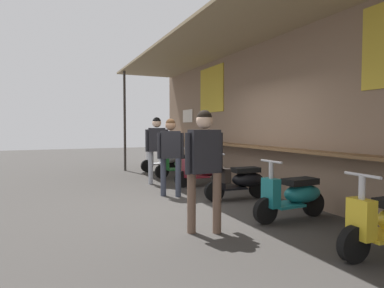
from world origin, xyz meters
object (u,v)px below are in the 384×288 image
at_px(scooter_green, 181,164).
at_px(scooter_maroon, 205,171).
at_px(scooter_silver, 163,159).
at_px(shopper_passing, 171,149).
at_px(scooter_black, 240,180).
at_px(shopper_with_handbag, 205,158).
at_px(shopper_browsing, 157,143).
at_px(scooter_teal, 294,195).

relative_size(scooter_green, scooter_maroon, 1.00).
height_order(scooter_silver, shopper_passing, shopper_passing).
distance_m(scooter_black, shopper_with_handbag, 2.39).
relative_size(scooter_silver, shopper_browsing, 0.81).
bearing_deg(scooter_silver, shopper_with_handbag, 72.36).
height_order(scooter_green, scooter_teal, same).
distance_m(scooter_maroon, shopper_with_handbag, 3.74).
bearing_deg(scooter_black, shopper_with_handbag, 49.17).
bearing_deg(shopper_browsing, scooter_silver, 170.05).
distance_m(shopper_with_handbag, shopper_browsing, 4.11).
bearing_deg(scooter_green, scooter_silver, -90.50).
bearing_deg(shopper_with_handbag, shopper_passing, -11.45).
bearing_deg(shopper_browsing, shopper_with_handbag, 4.06).
relative_size(shopper_with_handbag, shopper_browsing, 0.99).
height_order(scooter_black, shopper_with_handbag, shopper_with_handbag).
height_order(scooter_black, scooter_teal, same).
relative_size(scooter_teal, shopper_passing, 0.85).
height_order(scooter_green, scooter_black, same).
xyz_separation_m(scooter_green, shopper_browsing, (0.85, -1.00, 0.68)).
bearing_deg(scooter_maroon, scooter_teal, 93.47).
bearing_deg(scooter_green, scooter_black, 89.50).
xyz_separation_m(scooter_green, scooter_teal, (4.88, -0.00, 0.00)).
xyz_separation_m(scooter_green, scooter_maroon, (1.61, -0.00, 0.00)).
bearing_deg(scooter_green, scooter_maroon, 89.50).
relative_size(scooter_black, shopper_passing, 0.85).
xyz_separation_m(scooter_green, shopper_with_handbag, (4.92, -1.60, 0.66)).
bearing_deg(scooter_black, scooter_silver, -86.46).
bearing_deg(scooter_silver, scooter_maroon, 86.27).
height_order(scooter_silver, scooter_teal, same).
bearing_deg(scooter_silver, scooter_teal, 86.27).
xyz_separation_m(scooter_maroon, scooter_black, (1.67, -0.00, 0.00)).
distance_m(scooter_teal, shopper_browsing, 4.21).
distance_m(scooter_maroon, scooter_teal, 3.27).
relative_size(scooter_maroon, scooter_teal, 1.00).
bearing_deg(shopper_passing, scooter_maroon, 139.27).
bearing_deg(shopper_with_handbag, scooter_black, -46.52).
bearing_deg(shopper_with_handbag, scooter_maroon, -28.01).
relative_size(scooter_black, shopper_browsing, 0.81).
relative_size(scooter_black, scooter_teal, 1.00).
distance_m(scooter_maroon, shopper_passing, 1.58).
distance_m(scooter_green, scooter_black, 3.28).
bearing_deg(scooter_silver, scooter_black, 86.27).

